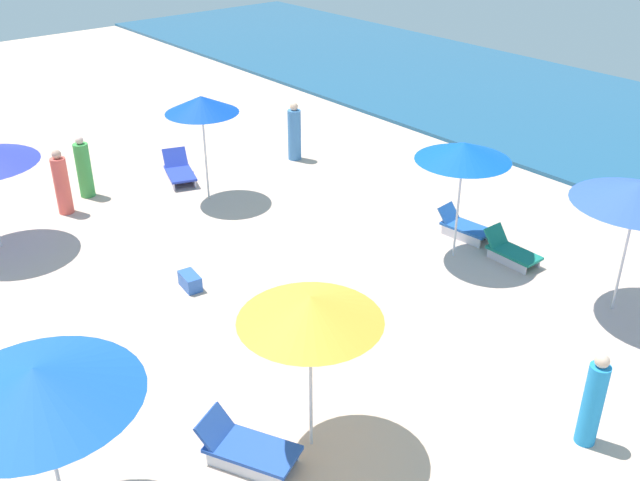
{
  "coord_description": "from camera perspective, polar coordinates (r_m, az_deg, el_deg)",
  "views": [
    {
      "loc": [
        6.99,
        2.64,
        7.76
      ],
      "look_at": [
        -2.72,
        10.72,
        1.06
      ],
      "focal_mm": 40.2,
      "sensor_mm": 36.0,
      "label": 1
    }
  ],
  "objects": [
    {
      "name": "umbrella_3",
      "position": [
        9.05,
        -21.69,
        -10.52
      ],
      "size": [
        2.49,
        2.49,
        2.65
      ],
      "color": "silver",
      "rests_on": "ground_plane"
    },
    {
      "name": "beachgoer_2",
      "position": [
        11.47,
        20.9,
        -11.91
      ],
      "size": [
        0.33,
        0.33,
        1.61
      ],
      "rotation": [
        0.0,
        0.0,
        4.66
      ],
      "color": "#228CD6",
      "rests_on": "ground_plane"
    },
    {
      "name": "beachgoer_0",
      "position": [
        11.82,
        -22.91,
        -11.26
      ],
      "size": [
        0.43,
        0.43,
        1.56
      ],
      "rotation": [
        0.0,
        0.0,
        0.16
      ],
      "color": "#E2603A",
      "rests_on": "ground_plane"
    },
    {
      "name": "beachgoer_7",
      "position": [
        18.69,
        -19.86,
        4.25
      ],
      "size": [
        0.5,
        0.5,
        1.66
      ],
      "rotation": [
        0.0,
        0.0,
        4.2
      ],
      "color": "#F15D50",
      "rests_on": "ground_plane"
    },
    {
      "name": "cooler_box_0",
      "position": [
        14.91,
        -10.3,
        -3.2
      ],
      "size": [
        0.6,
        0.37,
        0.32
      ],
      "primitive_type": "cube",
      "rotation": [
        0.0,
        0.0,
        3.02
      ],
      "color": "#3160BA",
      "rests_on": "ground_plane"
    },
    {
      "name": "umbrella_6",
      "position": [
        15.19,
        11.35,
        6.96
      ],
      "size": [
        2.01,
        2.01,
        2.65
      ],
      "color": "silver",
      "rests_on": "ground_plane"
    },
    {
      "name": "lounge_chair_2_0",
      "position": [
        10.84,
        -5.88,
        -16.07
      ],
      "size": [
        1.58,
        1.23,
        0.65
      ],
      "rotation": [
        0.0,
        0.0,
        2.04
      ],
      "color": "silver",
      "rests_on": "ground_plane"
    },
    {
      "name": "umbrella_2",
      "position": [
        9.7,
        -0.78,
        -5.46
      ],
      "size": [
        2.03,
        2.03,
        2.62
      ],
      "color": "silver",
      "rests_on": "ground_plane"
    },
    {
      "name": "umbrella_4",
      "position": [
        14.12,
        24.01,
        3.48
      ],
      "size": [
        2.36,
        2.36,
        2.68
      ],
      "color": "silver",
      "rests_on": "ground_plane"
    },
    {
      "name": "beachgoer_4",
      "position": [
        20.98,
        -2.05,
        8.53
      ],
      "size": [
        0.43,
        0.43,
        1.7
      ],
      "rotation": [
        0.0,
        0.0,
        4.83
      ],
      "color": "#427CBC",
      "rests_on": "ground_plane"
    },
    {
      "name": "umbrella_0",
      "position": [
        18.02,
        -9.42,
        10.63
      ],
      "size": [
        1.83,
        1.83,
        2.72
      ],
      "color": "silver",
      "rests_on": "ground_plane"
    },
    {
      "name": "lounge_chair_6_0",
      "position": [
        16.97,
        11.38,
        1.11
      ],
      "size": [
        1.33,
        0.69,
        0.63
      ],
      "rotation": [
        0.0,
        0.0,
        1.68
      ],
      "color": "silver",
      "rests_on": "ground_plane"
    },
    {
      "name": "beachgoer_5",
      "position": [
        19.49,
        -18.28,
        5.42
      ],
      "size": [
        0.53,
        0.53,
        1.63
      ],
      "rotation": [
        0.0,
        0.0,
        2.18
      ],
      "color": "green",
      "rests_on": "ground_plane"
    },
    {
      "name": "lounge_chair_6_1",
      "position": [
        16.17,
        14.92,
        -0.8
      ],
      "size": [
        1.26,
        0.58,
        0.65
      ],
      "rotation": [
        0.0,
        0.0,
        1.56
      ],
      "color": "silver",
      "rests_on": "ground_plane"
    },
    {
      "name": "lounge_chair_0_0",
      "position": [
        20.06,
        -11.15,
        5.46
      ],
      "size": [
        1.58,
        1.09,
        0.71
      ],
      "rotation": [
        0.0,
        0.0,
        1.24
      ],
      "color": "silver",
      "rests_on": "ground_plane"
    }
  ]
}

